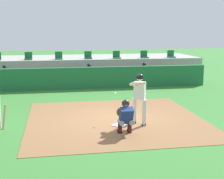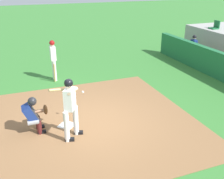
# 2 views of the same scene
# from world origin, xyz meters

# --- Properties ---
(ground_plane) EXTENTS (80.00, 80.00, 0.00)m
(ground_plane) POSITION_xyz_m (0.00, 0.00, 0.00)
(ground_plane) COLOR #387A33
(dirt_infield) EXTENTS (6.40, 6.40, 0.01)m
(dirt_infield) POSITION_xyz_m (0.00, 0.00, 0.01)
(dirt_infield) COLOR olive
(dirt_infield) RESTS_ON ground
(home_plate) EXTENTS (0.62, 0.62, 0.02)m
(home_plate) POSITION_xyz_m (0.00, -0.80, 0.02)
(home_plate) COLOR white
(home_plate) RESTS_ON dirt_infield
(batter_at_plate) EXTENTS (0.55, 0.90, 1.80)m
(batter_at_plate) POSITION_xyz_m (0.69, -0.79, 1.04)
(batter_at_plate) COLOR silver
(batter_at_plate) RESTS_ON ground
(catcher_crouched) EXTENTS (0.48, 1.86, 1.13)m
(catcher_crouched) POSITION_xyz_m (-0.01, -1.73, 0.61)
(catcher_crouched) COLOR gray
(catcher_crouched) RESTS_ON ground
(dugout_wall) EXTENTS (13.00, 0.30, 1.20)m
(dugout_wall) POSITION_xyz_m (0.00, 6.50, 0.60)
(dugout_wall) COLOR #1E6638
(dugout_wall) RESTS_ON ground
(dugout_bench) EXTENTS (11.80, 0.44, 0.45)m
(dugout_bench) POSITION_xyz_m (0.00, 7.50, 0.23)
(dugout_bench) COLOR olive
(dugout_bench) RESTS_ON ground
(dugout_player_0) EXTENTS (0.49, 0.70, 1.30)m
(dugout_player_0) POSITION_xyz_m (-4.90, 7.34, 0.67)
(dugout_player_0) COLOR #939399
(dugout_player_0) RESTS_ON ground
(dugout_player_1) EXTENTS (0.49, 0.70, 1.30)m
(dugout_player_1) POSITION_xyz_m (-0.16, 7.34, 0.67)
(dugout_player_1) COLOR #939399
(dugout_player_1) RESTS_ON ground
(dugout_player_2) EXTENTS (0.49, 0.70, 1.30)m
(dugout_player_2) POSITION_xyz_m (3.18, 7.34, 0.67)
(dugout_player_2) COLOR #939399
(dugout_player_2) RESTS_ON ground
(stands_platform) EXTENTS (15.00, 4.40, 1.40)m
(stands_platform) POSITION_xyz_m (0.00, 10.90, 0.70)
(stands_platform) COLOR #9E9E99
(stands_platform) RESTS_ON ground
(stadium_seat_1) EXTENTS (0.46, 0.46, 0.48)m
(stadium_seat_1) POSITION_xyz_m (-3.71, 9.38, 1.53)
(stadium_seat_1) COLOR #196033
(stadium_seat_1) RESTS_ON stands_platform
(stadium_seat_2) EXTENTS (0.46, 0.46, 0.48)m
(stadium_seat_2) POSITION_xyz_m (-1.86, 9.38, 1.53)
(stadium_seat_2) COLOR #196033
(stadium_seat_2) RESTS_ON stands_platform
(stadium_seat_3) EXTENTS (0.46, 0.46, 0.48)m
(stadium_seat_3) POSITION_xyz_m (0.00, 9.38, 1.53)
(stadium_seat_3) COLOR #196033
(stadium_seat_3) RESTS_ON stands_platform
(stadium_seat_4) EXTENTS (0.46, 0.46, 0.48)m
(stadium_seat_4) POSITION_xyz_m (1.86, 9.38, 1.53)
(stadium_seat_4) COLOR #196033
(stadium_seat_4) RESTS_ON stands_platform
(stadium_seat_5) EXTENTS (0.46, 0.46, 0.48)m
(stadium_seat_5) POSITION_xyz_m (3.71, 9.38, 1.53)
(stadium_seat_5) COLOR #196033
(stadium_seat_5) RESTS_ON stands_platform
(stadium_seat_6) EXTENTS (0.46, 0.46, 0.48)m
(stadium_seat_6) POSITION_xyz_m (5.57, 9.38, 1.53)
(stadium_seat_6) COLOR #196033
(stadium_seat_6) RESTS_ON stands_platform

